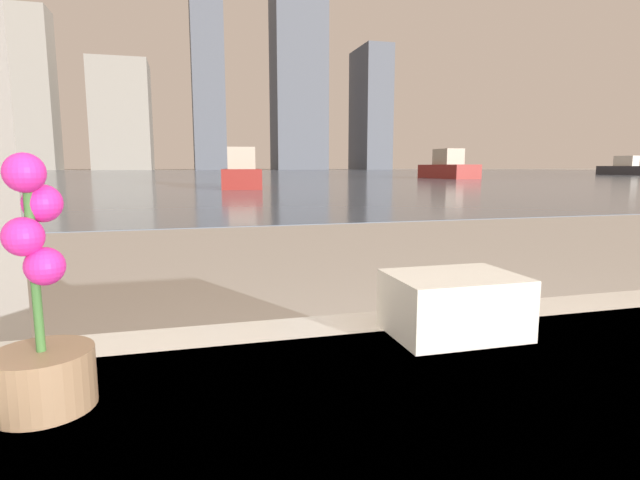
{
  "coord_description": "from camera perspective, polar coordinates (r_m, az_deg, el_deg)",
  "views": [
    {
      "loc": [
        -0.51,
        0.1,
        0.84
      ],
      "look_at": [
        0.07,
        2.22,
        0.51
      ],
      "focal_mm": 28.0,
      "sensor_mm": 36.0,
      "label": 1
    }
  ],
  "objects": [
    {
      "name": "towel_stack",
      "position": [
        1.03,
        14.9,
        -7.12
      ],
      "size": [
        0.25,
        0.19,
        0.12
      ],
      "color": "silver",
      "rests_on": "bathtub"
    },
    {
      "name": "potted_orchid",
      "position": [
        0.79,
        -29.27,
        -9.59
      ],
      "size": [
        0.13,
        0.13,
        0.35
      ],
      "color": "#8C6B4C",
      "rests_on": "bathtub"
    },
    {
      "name": "harbor_water",
      "position": [
        61.91,
        -14.86,
        7.39
      ],
      "size": [
        180.0,
        110.0,
        0.01
      ],
      "color": "slate",
      "rests_on": "ground_plane"
    },
    {
      "name": "skyline_tower_5",
      "position": [
        126.87,
        5.76,
        14.57
      ],
      "size": [
        6.5,
        13.9,
        28.95
      ],
      "color": "#4C515B",
      "rests_on": "ground_plane"
    },
    {
      "name": "harbor_boat_3",
      "position": [
        45.69,
        -31.41,
        6.83
      ],
      "size": [
        3.24,
        4.06,
        1.48
      ],
      "color": "maroon",
      "rests_on": "harbor_water"
    },
    {
      "name": "skyline_tower_4",
      "position": [
        126.37,
        -2.55,
        25.34
      ],
      "size": [
        11.94,
        10.67,
        75.17
      ],
      "color": "#4C515B",
      "rests_on": "ground_plane"
    },
    {
      "name": "skyline_tower_2",
      "position": [
        119.02,
        -21.67,
        12.97
      ],
      "size": [
        11.81,
        12.76,
        22.89
      ],
      "color": "gray",
      "rests_on": "ground_plane"
    },
    {
      "name": "harbor_boat_2",
      "position": [
        56.24,
        31.55,
        7.01
      ],
      "size": [
        2.82,
        5.06,
        1.8
      ],
      "color": "#2D2D33",
      "rests_on": "harbor_water"
    },
    {
      "name": "skyline_tower_3",
      "position": [
        119.46,
        -12.72,
        17.05
      ],
      "size": [
        6.9,
        10.66,
        38.25
      ],
      "color": "#4C515B",
      "rests_on": "ground_plane"
    },
    {
      "name": "harbor_boat_1",
      "position": [
        19.67,
        -8.94,
        7.51
      ],
      "size": [
        1.85,
        4.22,
        1.54
      ],
      "color": "maroon",
      "rests_on": "harbor_water"
    },
    {
      "name": "harbor_boat_0",
      "position": [
        35.59,
        14.4,
        7.98
      ],
      "size": [
        1.9,
        5.34,
        1.99
      ],
      "color": "maroon",
      "rests_on": "harbor_water"
    },
    {
      "name": "skyline_tower_1",
      "position": [
        123.06,
        -31.1,
        14.47
      ],
      "size": [
        12.88,
        7.91,
        32.55
      ],
      "color": "gray",
      "rests_on": "ground_plane"
    }
  ]
}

